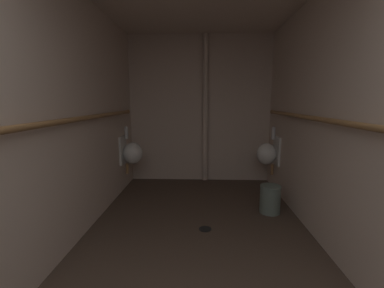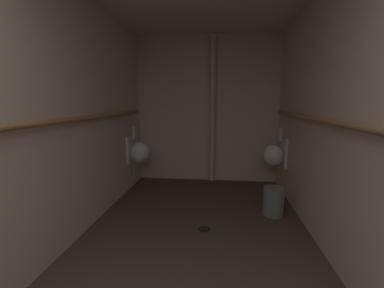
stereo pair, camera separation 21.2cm
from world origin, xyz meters
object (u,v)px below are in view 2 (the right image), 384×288
(standpipe_back_wall, at_px, (213,110))
(waste_bin, at_px, (273,201))
(urinal_left_mid, at_px, (139,152))
(floor_drain, at_px, (204,229))
(urinal_right_mid, at_px, (275,154))

(standpipe_back_wall, bearing_deg, waste_bin, -57.54)
(urinal_left_mid, distance_m, waste_bin, 2.17)
(floor_drain, distance_m, waste_bin, 0.97)
(urinal_left_mid, xyz_separation_m, waste_bin, (1.97, -0.79, -0.43))
(standpipe_back_wall, xyz_separation_m, floor_drain, (-0.02, -1.75, -1.25))
(standpipe_back_wall, distance_m, floor_drain, 2.15)
(urinal_left_mid, distance_m, urinal_right_mid, 2.13)
(urinal_left_mid, xyz_separation_m, standpipe_back_wall, (1.16, 0.49, 0.65))
(urinal_left_mid, relative_size, waste_bin, 2.13)
(urinal_left_mid, distance_m, floor_drain, 1.81)
(urinal_right_mid, distance_m, standpipe_back_wall, 1.26)
(standpipe_back_wall, height_order, waste_bin, standpipe_back_wall)
(urinal_left_mid, relative_size, floor_drain, 5.39)
(urinal_left_mid, height_order, standpipe_back_wall, standpipe_back_wall)
(urinal_left_mid, distance_m, standpipe_back_wall, 1.42)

